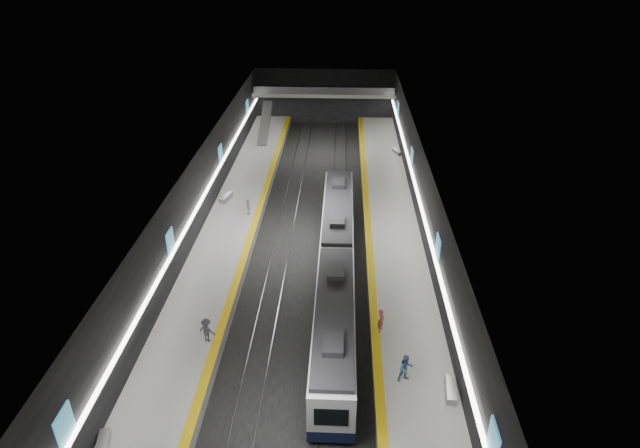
{
  "coord_description": "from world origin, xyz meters",
  "views": [
    {
      "loc": [
        2.8,
        -41.82,
        24.97
      ],
      "look_at": [
        0.93,
        -0.24,
        2.2
      ],
      "focal_mm": 30.0,
      "sensor_mm": 36.0,
      "label": 1
    }
  ],
  "objects_px": {
    "bench_right_near": "(451,390)",
    "bench_right_far": "(397,152)",
    "passenger_left_b": "(207,330)",
    "escalator": "(265,123)",
    "passenger_right_a": "(381,320)",
    "train": "(336,265)",
    "passenger_left_a": "(248,207)",
    "passenger_right_b": "(406,368)",
    "bench_left_near": "(102,446)",
    "bench_left_far": "(226,198)"
  },
  "relations": [
    {
      "from": "bench_right_near",
      "to": "passenger_right_a",
      "type": "distance_m",
      "value": 6.74
    },
    {
      "from": "escalator",
      "to": "passenger_right_b",
      "type": "xyz_separation_m",
      "value": [
        14.39,
        -43.64,
        -0.95
      ]
    },
    {
      "from": "bench_right_far",
      "to": "passenger_right_b",
      "type": "bearing_deg",
      "value": -117.06
    },
    {
      "from": "passenger_right_b",
      "to": "escalator",
      "type": "bearing_deg",
      "value": 87.86
    },
    {
      "from": "escalator",
      "to": "train",
      "type": "bearing_deg",
      "value": -73.08
    },
    {
      "from": "bench_left_near",
      "to": "passenger_left_a",
      "type": "height_order",
      "value": "passenger_left_a"
    },
    {
      "from": "bench_left_near",
      "to": "passenger_left_b",
      "type": "height_order",
      "value": "passenger_left_b"
    },
    {
      "from": "bench_left_near",
      "to": "passenger_left_b",
      "type": "relative_size",
      "value": 1.1
    },
    {
      "from": "escalator",
      "to": "passenger_left_b",
      "type": "bearing_deg",
      "value": -87.75
    },
    {
      "from": "bench_left_far",
      "to": "bench_right_far",
      "type": "bearing_deg",
      "value": 53.12
    },
    {
      "from": "passenger_left_b",
      "to": "train",
      "type": "bearing_deg",
      "value": -120.84
    },
    {
      "from": "train",
      "to": "passenger_right_a",
      "type": "relative_size",
      "value": 17.16
    },
    {
      "from": "bench_left_far",
      "to": "passenger_right_a",
      "type": "height_order",
      "value": "passenger_right_a"
    },
    {
      "from": "bench_right_near",
      "to": "passenger_right_a",
      "type": "bearing_deg",
      "value": 131.67
    },
    {
      "from": "bench_right_near",
      "to": "bench_right_far",
      "type": "height_order",
      "value": "bench_right_near"
    },
    {
      "from": "train",
      "to": "bench_right_near",
      "type": "distance_m",
      "value": 13.67
    },
    {
      "from": "bench_right_near",
      "to": "passenger_right_a",
      "type": "height_order",
      "value": "passenger_right_a"
    },
    {
      "from": "train",
      "to": "bench_right_near",
      "type": "bearing_deg",
      "value": -59.11
    },
    {
      "from": "bench_right_near",
      "to": "bench_right_far",
      "type": "distance_m",
      "value": 39.1
    },
    {
      "from": "train",
      "to": "passenger_left_b",
      "type": "relative_size",
      "value": 16.85
    },
    {
      "from": "bench_left_near",
      "to": "passenger_left_a",
      "type": "relative_size",
      "value": 1.22
    },
    {
      "from": "bench_left_near",
      "to": "bench_left_far",
      "type": "relative_size",
      "value": 0.97
    },
    {
      "from": "bench_left_near",
      "to": "bench_right_near",
      "type": "bearing_deg",
      "value": 1.81
    },
    {
      "from": "bench_left_near",
      "to": "passenger_right_a",
      "type": "xyz_separation_m",
      "value": [
        15.16,
        10.24,
        0.64
      ]
    },
    {
      "from": "bench_right_far",
      "to": "bench_left_far",
      "type": "bearing_deg",
      "value": -166.25
    },
    {
      "from": "train",
      "to": "passenger_left_a",
      "type": "distance_m",
      "value": 13.6
    },
    {
      "from": "passenger_right_b",
      "to": "passenger_left_a",
      "type": "distance_m",
      "value": 24.94
    },
    {
      "from": "bench_left_near",
      "to": "bench_left_far",
      "type": "distance_m",
      "value": 30.01
    },
    {
      "from": "bench_right_far",
      "to": "passenger_left_b",
      "type": "bearing_deg",
      "value": -136.8
    },
    {
      "from": "passenger_left_a",
      "to": "bench_right_far",
      "type": "bearing_deg",
      "value": 124.83
    },
    {
      "from": "passenger_right_b",
      "to": "bench_left_far",
      "type": "bearing_deg",
      "value": 102.66
    },
    {
      "from": "escalator",
      "to": "bench_right_near",
      "type": "height_order",
      "value": "escalator"
    },
    {
      "from": "train",
      "to": "bench_left_far",
      "type": "distance_m",
      "value": 17.77
    },
    {
      "from": "passenger_right_b",
      "to": "passenger_left_a",
      "type": "relative_size",
      "value": 1.18
    },
    {
      "from": "train",
      "to": "passenger_right_a",
      "type": "xyz_separation_m",
      "value": [
        3.16,
        -6.2,
        -0.32
      ]
    },
    {
      "from": "bench_left_near",
      "to": "passenger_left_a",
      "type": "xyz_separation_m",
      "value": [
        3.37,
        26.95,
        0.57
      ]
    },
    {
      "from": "bench_left_far",
      "to": "bench_right_far",
      "type": "height_order",
      "value": "bench_left_far"
    },
    {
      "from": "bench_right_far",
      "to": "bench_right_near",
      "type": "bearing_deg",
      "value": -113.15
    },
    {
      "from": "escalator",
      "to": "passenger_right_b",
      "type": "bearing_deg",
      "value": -71.75
    },
    {
      "from": "passenger_right_a",
      "to": "passenger_left_b",
      "type": "height_order",
      "value": "passenger_left_b"
    },
    {
      "from": "bench_right_near",
      "to": "passenger_left_a",
      "type": "relative_size",
      "value": 1.26
    },
    {
      "from": "train",
      "to": "passenger_right_b",
      "type": "relative_size",
      "value": 15.87
    },
    {
      "from": "bench_right_near",
      "to": "passenger_right_b",
      "type": "relative_size",
      "value": 1.07
    },
    {
      "from": "escalator",
      "to": "passenger_right_a",
      "type": "height_order",
      "value": "escalator"
    },
    {
      "from": "bench_right_near",
      "to": "passenger_right_a",
      "type": "xyz_separation_m",
      "value": [
        -3.84,
        5.49,
        0.63
      ]
    },
    {
      "from": "bench_right_far",
      "to": "passenger_right_a",
      "type": "xyz_separation_m",
      "value": [
        -3.84,
        -33.61,
        0.66
      ]
    },
    {
      "from": "escalator",
      "to": "bench_right_near",
      "type": "distance_m",
      "value": 47.73
    },
    {
      "from": "bench_right_far",
      "to": "passenger_left_b",
      "type": "relative_size",
      "value": 1.0
    },
    {
      "from": "train",
      "to": "passenger_left_a",
      "type": "bearing_deg",
      "value": 129.4
    },
    {
      "from": "bench_left_far",
      "to": "passenger_right_b",
      "type": "bearing_deg",
      "value": -40.73
    }
  ]
}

